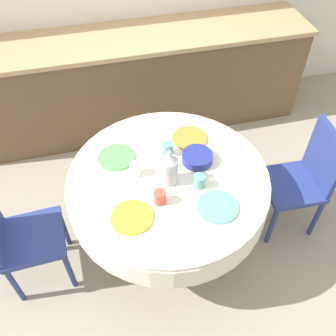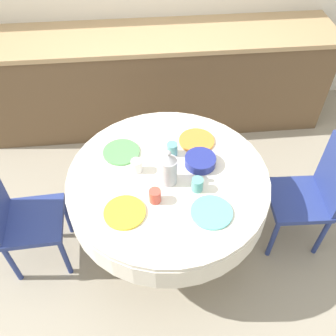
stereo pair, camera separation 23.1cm
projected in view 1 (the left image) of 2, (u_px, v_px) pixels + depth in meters
ground_plane at (168, 238)px, 2.91m from camera, size 12.00×12.00×0.00m
kitchen_counter at (131, 83)px, 3.51m from camera, size 3.24×0.64×0.94m
dining_table at (168, 189)px, 2.46m from camera, size 1.30×1.30×0.73m
chair_left at (304, 177)px, 2.68m from camera, size 0.42×0.42×0.90m
chair_right at (17, 235)px, 2.35m from camera, size 0.42×0.42×0.90m
plate_near_left at (132, 217)px, 2.15m from camera, size 0.25×0.25×0.01m
cup_near_left at (160, 197)px, 2.20m from camera, size 0.07×0.07×0.09m
plate_near_right at (218, 207)px, 2.20m from camera, size 0.25×0.25×0.01m
cup_near_right at (199, 181)px, 2.29m from camera, size 0.07×0.07×0.09m
plate_far_left at (116, 157)px, 2.48m from camera, size 0.25×0.25×0.01m
cup_far_left at (136, 169)px, 2.35m from camera, size 0.07×0.07×0.09m
plate_far_right at (189, 138)px, 2.60m from camera, size 0.25×0.25×0.01m
cup_far_right at (168, 149)px, 2.48m from camera, size 0.07×0.07×0.09m
coffee_carafe at (169, 169)px, 2.26m from camera, size 0.11×0.11×0.26m
fruit_bowl at (197, 158)px, 2.44m from camera, size 0.20×0.20×0.06m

